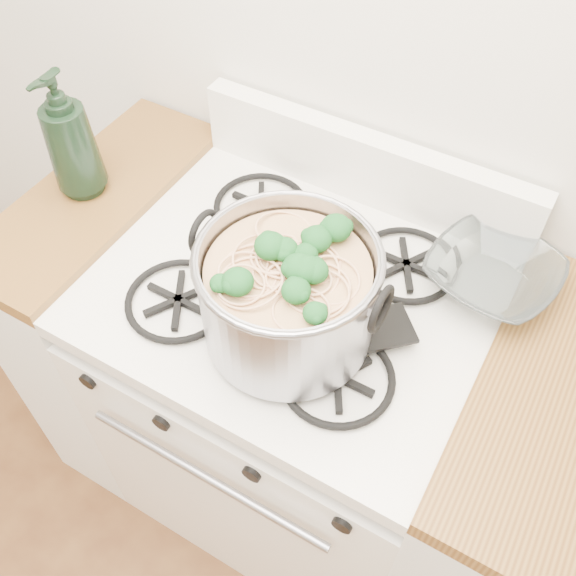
{
  "coord_description": "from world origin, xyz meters",
  "views": [
    {
      "loc": [
        0.39,
        0.57,
        1.87
      ],
      "look_at": [
        0.05,
        1.15,
        1.04
      ],
      "focal_mm": 40.0,
      "sensor_mm": 36.0,
      "label": 1
    }
  ],
  "objects_px": {
    "gas_range": "(292,403)",
    "glass_bowl": "(490,280)",
    "bottle": "(69,135)",
    "spatula": "(382,326)",
    "stock_pot": "(288,295)"
  },
  "relations": [
    {
      "from": "bottle",
      "to": "spatula",
      "type": "bearing_deg",
      "value": -2.1
    },
    {
      "from": "stock_pot",
      "to": "spatula",
      "type": "bearing_deg",
      "value": 30.08
    },
    {
      "from": "bottle",
      "to": "glass_bowl",
      "type": "bearing_deg",
      "value": 11.49
    },
    {
      "from": "spatula",
      "to": "bottle",
      "type": "bearing_deg",
      "value": -136.27
    },
    {
      "from": "gas_range",
      "to": "glass_bowl",
      "type": "xyz_separation_m",
      "value": [
        0.33,
        0.18,
        0.5
      ]
    },
    {
      "from": "stock_pot",
      "to": "spatula",
      "type": "distance_m",
      "value": 0.19
    },
    {
      "from": "spatula",
      "to": "bottle",
      "type": "relative_size",
      "value": 1.1
    },
    {
      "from": "stock_pot",
      "to": "spatula",
      "type": "xyz_separation_m",
      "value": [
        0.15,
        0.09,
        -0.09
      ]
    },
    {
      "from": "glass_bowl",
      "to": "gas_range",
      "type": "bearing_deg",
      "value": -151.75
    },
    {
      "from": "bottle",
      "to": "gas_range",
      "type": "bearing_deg",
      "value": -0.25
    },
    {
      "from": "stock_pot",
      "to": "bottle",
      "type": "height_order",
      "value": "bottle"
    },
    {
      "from": "gas_range",
      "to": "glass_bowl",
      "type": "distance_m",
      "value": 0.62
    },
    {
      "from": "gas_range",
      "to": "glass_bowl",
      "type": "bearing_deg",
      "value": 28.25
    },
    {
      "from": "gas_range",
      "to": "bottle",
      "type": "distance_m",
      "value": 0.82
    },
    {
      "from": "gas_range",
      "to": "spatula",
      "type": "distance_m",
      "value": 0.54
    }
  ]
}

